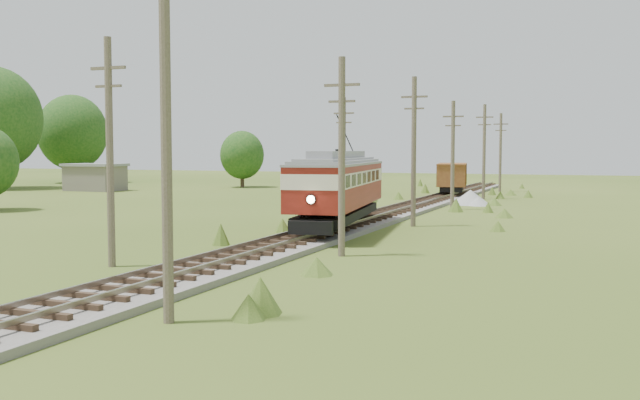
% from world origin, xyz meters
% --- Properties ---
extents(railbed_main, '(3.60, 96.00, 0.57)m').
position_xyz_m(railbed_main, '(0.00, 34.00, 0.19)').
color(railbed_main, '#605B54').
rests_on(railbed_main, ground).
extents(streetcar, '(4.99, 13.35, 6.04)m').
position_xyz_m(streetcar, '(0.00, 26.59, 2.77)').
color(streetcar, black).
rests_on(streetcar, ground).
extents(gondola, '(4.01, 8.63, 2.76)m').
position_xyz_m(gondola, '(-0.00, 59.17, 2.05)').
color(gondola, black).
rests_on(gondola, ground).
extents(gravel_pile, '(3.47, 3.68, 1.26)m').
position_xyz_m(gravel_pile, '(3.54, 49.66, 0.59)').
color(gravel_pile, gray).
rests_on(gravel_pile, ground).
extents(utility_pole_r_1, '(0.30, 0.30, 8.80)m').
position_xyz_m(utility_pole_r_1, '(3.10, 5.00, 4.40)').
color(utility_pole_r_1, brown).
rests_on(utility_pole_r_1, ground).
extents(utility_pole_r_2, '(1.60, 0.30, 8.60)m').
position_xyz_m(utility_pole_r_2, '(3.30, 18.00, 4.42)').
color(utility_pole_r_2, brown).
rests_on(utility_pole_r_2, ground).
extents(utility_pole_r_3, '(1.60, 0.30, 9.00)m').
position_xyz_m(utility_pole_r_3, '(3.20, 31.00, 4.63)').
color(utility_pole_r_3, brown).
rests_on(utility_pole_r_3, ground).
extents(utility_pole_r_4, '(1.60, 0.30, 8.40)m').
position_xyz_m(utility_pole_r_4, '(3.00, 44.00, 4.32)').
color(utility_pole_r_4, brown).
rests_on(utility_pole_r_4, ground).
extents(utility_pole_r_5, '(1.60, 0.30, 8.90)m').
position_xyz_m(utility_pole_r_5, '(3.40, 57.00, 4.58)').
color(utility_pole_r_5, brown).
rests_on(utility_pole_r_5, ground).
extents(utility_pole_r_6, '(1.60, 0.30, 8.70)m').
position_xyz_m(utility_pole_r_6, '(3.20, 70.00, 4.47)').
color(utility_pole_r_6, brown).
rests_on(utility_pole_r_6, ground).
extents(utility_pole_l_a, '(1.60, 0.30, 9.00)m').
position_xyz_m(utility_pole_l_a, '(-4.20, 12.00, 4.63)').
color(utility_pole_l_a, brown).
rests_on(utility_pole_l_a, ground).
extents(utility_pole_l_b, '(1.60, 0.30, 8.60)m').
position_xyz_m(utility_pole_l_b, '(-4.50, 40.00, 4.42)').
color(utility_pole_l_b, brown).
rests_on(utility_pole_l_b, ground).
extents(tree_left_5, '(9.66, 9.66, 12.44)m').
position_xyz_m(tree_left_5, '(-56.00, 70.00, 7.12)').
color(tree_left_5, '#38281C').
rests_on(tree_left_5, ground).
extents(tree_mid_a, '(5.46, 5.46, 7.03)m').
position_xyz_m(tree_mid_a, '(-28.00, 68.00, 4.02)').
color(tree_mid_a, '#38281C').
rests_on(tree_mid_a, ground).
extents(shed, '(6.40, 4.40, 3.10)m').
position_xyz_m(shed, '(-40.00, 55.00, 1.57)').
color(shed, slate).
rests_on(shed, ground).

